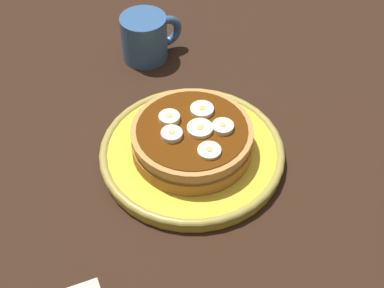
{
  "coord_description": "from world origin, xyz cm",
  "views": [
    {
      "loc": [
        -24.95,
        -47.5,
        59.91
      ],
      "look_at": [
        0.0,
        0.0,
        2.89
      ],
      "focal_mm": 53.08,
      "sensor_mm": 36.0,
      "label": 1
    }
  ],
  "objects_px": {
    "banana_slice_0": "(200,129)",
    "banana_slice_4": "(173,136)",
    "coffee_mug": "(146,37)",
    "plate": "(192,153)",
    "banana_slice_3": "(202,110)",
    "banana_slice_1": "(169,118)",
    "banana_slice_5": "(208,151)",
    "banana_slice_2": "(223,127)",
    "pancake_stack": "(191,141)"
  },
  "relations": [
    {
      "from": "banana_slice_0",
      "to": "banana_slice_4",
      "type": "distance_m",
      "value": 0.04
    },
    {
      "from": "banana_slice_2",
      "to": "pancake_stack",
      "type": "bearing_deg",
      "value": 155.8
    },
    {
      "from": "banana_slice_0",
      "to": "banana_slice_3",
      "type": "distance_m",
      "value": 0.04
    },
    {
      "from": "banana_slice_0",
      "to": "banana_slice_4",
      "type": "bearing_deg",
      "value": 172.77
    },
    {
      "from": "banana_slice_0",
      "to": "coffee_mug",
      "type": "xyz_separation_m",
      "value": [
        0.03,
        0.25,
        -0.02
      ]
    },
    {
      "from": "plate",
      "to": "banana_slice_5",
      "type": "xyz_separation_m",
      "value": [
        -0.0,
        -0.05,
        0.05
      ]
    },
    {
      "from": "banana_slice_3",
      "to": "coffee_mug",
      "type": "xyz_separation_m",
      "value": [
        0.01,
        0.22,
        -0.02
      ]
    },
    {
      "from": "banana_slice_1",
      "to": "banana_slice_5",
      "type": "relative_size",
      "value": 0.94
    },
    {
      "from": "banana_slice_2",
      "to": "banana_slice_4",
      "type": "height_order",
      "value": "same"
    },
    {
      "from": "banana_slice_2",
      "to": "banana_slice_1",
      "type": "bearing_deg",
      "value": 139.87
    },
    {
      "from": "banana_slice_1",
      "to": "banana_slice_5",
      "type": "height_order",
      "value": "banana_slice_1"
    },
    {
      "from": "pancake_stack",
      "to": "banana_slice_4",
      "type": "distance_m",
      "value": 0.04
    },
    {
      "from": "banana_slice_2",
      "to": "plate",
      "type": "bearing_deg",
      "value": 152.45
    },
    {
      "from": "banana_slice_4",
      "to": "coffee_mug",
      "type": "xyz_separation_m",
      "value": [
        0.07,
        0.24,
        -0.02
      ]
    },
    {
      "from": "banana_slice_1",
      "to": "coffee_mug",
      "type": "xyz_separation_m",
      "value": [
        0.06,
        0.21,
        -0.02
      ]
    },
    {
      "from": "banana_slice_2",
      "to": "banana_slice_3",
      "type": "bearing_deg",
      "value": 101.63
    },
    {
      "from": "plate",
      "to": "banana_slice_2",
      "type": "bearing_deg",
      "value": -27.55
    },
    {
      "from": "pancake_stack",
      "to": "banana_slice_2",
      "type": "xyz_separation_m",
      "value": [
        0.04,
        -0.02,
        0.02
      ]
    },
    {
      "from": "banana_slice_0",
      "to": "banana_slice_4",
      "type": "xyz_separation_m",
      "value": [
        -0.04,
        0.0,
        0.0
      ]
    },
    {
      "from": "banana_slice_1",
      "to": "banana_slice_5",
      "type": "xyz_separation_m",
      "value": [
        0.02,
        -0.08,
        -0.0
      ]
    },
    {
      "from": "banana_slice_0",
      "to": "banana_slice_2",
      "type": "xyz_separation_m",
      "value": [
        0.03,
        -0.01,
        0.0
      ]
    },
    {
      "from": "banana_slice_1",
      "to": "banana_slice_3",
      "type": "relative_size",
      "value": 0.89
    },
    {
      "from": "plate",
      "to": "coffee_mug",
      "type": "height_order",
      "value": "coffee_mug"
    },
    {
      "from": "banana_slice_5",
      "to": "coffee_mug",
      "type": "xyz_separation_m",
      "value": [
        0.04,
        0.29,
        -0.02
      ]
    },
    {
      "from": "plate",
      "to": "banana_slice_3",
      "type": "bearing_deg",
      "value": 40.0
    },
    {
      "from": "banana_slice_2",
      "to": "coffee_mug",
      "type": "height_order",
      "value": "coffee_mug"
    },
    {
      "from": "banana_slice_0",
      "to": "banana_slice_5",
      "type": "distance_m",
      "value": 0.04
    },
    {
      "from": "banana_slice_3",
      "to": "banana_slice_4",
      "type": "height_order",
      "value": "same"
    },
    {
      "from": "banana_slice_0",
      "to": "banana_slice_4",
      "type": "relative_size",
      "value": 1.21
    },
    {
      "from": "banana_slice_1",
      "to": "coffee_mug",
      "type": "bearing_deg",
      "value": 73.99
    },
    {
      "from": "banana_slice_1",
      "to": "banana_slice_2",
      "type": "bearing_deg",
      "value": -40.13
    },
    {
      "from": "banana_slice_0",
      "to": "banana_slice_3",
      "type": "bearing_deg",
      "value": 57.39
    },
    {
      "from": "banana_slice_2",
      "to": "coffee_mug",
      "type": "distance_m",
      "value": 0.26
    },
    {
      "from": "banana_slice_2",
      "to": "banana_slice_4",
      "type": "bearing_deg",
      "value": 166.31
    },
    {
      "from": "plate",
      "to": "banana_slice_2",
      "type": "xyz_separation_m",
      "value": [
        0.04,
        -0.02,
        0.05
      ]
    },
    {
      "from": "plate",
      "to": "pancake_stack",
      "type": "relative_size",
      "value": 1.5
    },
    {
      "from": "coffee_mug",
      "to": "banana_slice_4",
      "type": "bearing_deg",
      "value": -106.33
    },
    {
      "from": "plate",
      "to": "pancake_stack",
      "type": "height_order",
      "value": "pancake_stack"
    },
    {
      "from": "plate",
      "to": "banana_slice_5",
      "type": "bearing_deg",
      "value": -92.19
    },
    {
      "from": "banana_slice_1",
      "to": "banana_slice_4",
      "type": "height_order",
      "value": "banana_slice_1"
    },
    {
      "from": "banana_slice_4",
      "to": "banana_slice_5",
      "type": "xyz_separation_m",
      "value": [
        0.03,
        -0.05,
        -0.0
      ]
    },
    {
      "from": "banana_slice_4",
      "to": "banana_slice_3",
      "type": "bearing_deg",
      "value": 24.21
    },
    {
      "from": "banana_slice_3",
      "to": "banana_slice_5",
      "type": "distance_m",
      "value": 0.08
    },
    {
      "from": "plate",
      "to": "banana_slice_2",
      "type": "height_order",
      "value": "banana_slice_2"
    },
    {
      "from": "plate",
      "to": "banana_slice_5",
      "type": "relative_size",
      "value": 8.37
    },
    {
      "from": "pancake_stack",
      "to": "coffee_mug",
      "type": "xyz_separation_m",
      "value": [
        0.04,
        0.24,
        0.0
      ]
    },
    {
      "from": "banana_slice_0",
      "to": "coffee_mug",
      "type": "bearing_deg",
      "value": 82.4
    },
    {
      "from": "pancake_stack",
      "to": "plate",
      "type": "bearing_deg",
      "value": 45.23
    },
    {
      "from": "banana_slice_1",
      "to": "banana_slice_0",
      "type": "bearing_deg",
      "value": -52.38
    },
    {
      "from": "plate",
      "to": "pancake_stack",
      "type": "distance_m",
      "value": 0.03
    }
  ]
}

